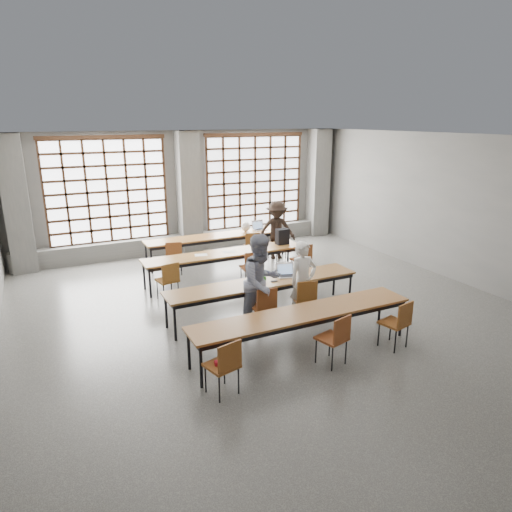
{
  "coord_description": "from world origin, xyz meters",
  "views": [
    {
      "loc": [
        -4.07,
        -7.57,
        3.84
      ],
      "look_at": [
        -0.17,
        0.4,
        1.14
      ],
      "focal_mm": 32.0,
      "sensor_mm": 36.0,
      "label": 1
    }
  ],
  "objects": [
    {
      "name": "desk_row_b",
      "position": [
        -0.1,
        2.23,
        0.66
      ],
      "size": [
        4.0,
        0.7,
        0.73
      ],
      "color": "brown",
      "rests_on": "floor"
    },
    {
      "name": "chair_mid_right",
      "position": [
        1.7,
        1.6,
        0.54
      ],
      "size": [
        0.43,
        0.43,
        0.88
      ],
      "color": "brown",
      "rests_on": "floor"
    },
    {
      "name": "chair_back_left",
      "position": [
        -1.09,
        3.24,
        0.54
      ],
      "size": [
        0.51,
        0.51,
        0.88
      ],
      "color": "brown",
      "rests_on": "floor"
    },
    {
      "name": "ceiling",
      "position": [
        0.0,
        0.0,
        3.5
      ],
      "size": [
        11.0,
        11.0,
        0.0
      ],
      "primitive_type": "plane",
      "rotation": [
        3.14,
        0.0,
        0.0
      ],
      "color": "silver",
      "rests_on": "floor"
    },
    {
      "name": "chair_near_mid",
      "position": [
        -0.05,
        -2.24,
        0.54
      ],
      "size": [
        0.51,
        0.52,
        0.88
      ],
      "color": "brown",
      "rests_on": "floor"
    },
    {
      "name": "green_box",
      "position": [
        -0.24,
        0.09,
        0.78
      ],
      "size": [
        0.27,
        0.17,
        0.09
      ],
      "primitive_type": "cube",
      "rotation": [
        0.0,
        0.0,
        -0.34
      ],
      "color": "green",
      "rests_on": "desk_row_c"
    },
    {
      "name": "chair_front_right",
      "position": [
        0.39,
        -0.62,
        0.54
      ],
      "size": [
        0.51,
        0.51,
        0.88
      ],
      "color": "brown",
      "rests_on": "floor"
    },
    {
      "name": "column_right",
      "position": [
        4.5,
        5.22,
        1.75
      ],
      "size": [
        0.6,
        0.55,
        3.5
      ],
      "primitive_type": "cube",
      "color": "#585856",
      "rests_on": "floor"
    },
    {
      "name": "red_pouch",
      "position": [
        -1.97,
        -2.16,
        0.5
      ],
      "size": [
        0.21,
        0.1,
        0.06
      ],
      "primitive_type": "cube",
      "rotation": [
        0.0,
        0.0,
        -0.11
      ],
      "color": "#B21625",
      "rests_on": "chair_near_left"
    },
    {
      "name": "window_right",
      "position": [
        2.25,
        5.42,
        1.9
      ],
      "size": [
        3.32,
        0.12,
        3.0
      ],
      "color": "white",
      "rests_on": "wall_back"
    },
    {
      "name": "student_female",
      "position": [
        -0.49,
        -0.49,
        0.92
      ],
      "size": [
        1.04,
        0.9,
        1.84
      ],
      "primitive_type": "imported",
      "rotation": [
        0.0,
        0.0,
        0.26
      ],
      "color": "#19224D",
      "rests_on": "floor"
    },
    {
      "name": "desk_row_c",
      "position": [
        -0.19,
        0.01,
        0.66
      ],
      "size": [
        4.0,
        0.7,
        0.73
      ],
      "color": "brown",
      "rests_on": "floor"
    },
    {
      "name": "chair_back_right",
      "position": [
        1.95,
        3.24,
        0.54
      ],
      "size": [
        0.5,
        0.5,
        0.88
      ],
      "color": "brown",
      "rests_on": "floor"
    },
    {
      "name": "paper_sheet_c",
      "position": [
        -0.0,
        2.23,
        0.73
      ],
      "size": [
        0.34,
        0.28,
        0.0
      ],
      "primitive_type": "cube",
      "rotation": [
        0.0,
        0.0,
        -0.27
      ],
      "color": "white",
      "rests_on": "desk_row_b"
    },
    {
      "name": "plastic_bag",
      "position": [
        1.23,
        3.92,
        0.87
      ],
      "size": [
        0.3,
        0.26,
        0.29
      ],
      "primitive_type": "ellipsoid",
      "rotation": [
        0.0,
        0.0,
        0.24
      ],
      "color": "silver",
      "rests_on": "desk_row_a"
    },
    {
      "name": "window_left",
      "position": [
        -2.25,
        5.42,
        1.9
      ],
      "size": [
        3.32,
        0.12,
        3.0
      ],
      "color": "white",
      "rests_on": "wall_back"
    },
    {
      "name": "laptop_back",
      "position": [
        1.68,
        3.98,
        0.79
      ],
      "size": [
        0.38,
        0.32,
        0.26
      ],
      "color": "silver",
      "rests_on": "desk_row_a"
    },
    {
      "name": "desk_row_d",
      "position": [
        -0.27,
        -1.61,
        0.66
      ],
      "size": [
        4.0,
        0.7,
        0.73
      ],
      "color": "brown",
      "rests_on": "floor"
    },
    {
      "name": "chair_front_left",
      "position": [
        -0.5,
        -0.62,
        0.54
      ],
      "size": [
        0.45,
        0.45,
        0.88
      ],
      "color": "brown",
      "rests_on": "floor"
    },
    {
      "name": "phone",
      "position": [
        -0.01,
        -0.09,
        0.74
      ],
      "size": [
        0.14,
        0.07,
        0.01
      ],
      "primitive_type": "cube",
      "rotation": [
        0.0,
        0.0,
        -0.12
      ],
      "color": "black",
      "rests_on": "desk_row_c"
    },
    {
      "name": "chair_near_right",
      "position": [
        1.24,
        -2.24,
        0.54
      ],
      "size": [
        0.5,
        0.5,
        0.88
      ],
      "color": "brown",
      "rests_on": "floor"
    },
    {
      "name": "backpack",
      "position": [
        1.5,
        2.28,
        0.93
      ],
      "size": [
        0.32,
        0.2,
        0.4
      ],
      "primitive_type": "cube",
      "rotation": [
        0.0,
        0.0,
        0.0
      ],
      "color": "black",
      "rests_on": "desk_row_b"
    },
    {
      "name": "chair_mid_left",
      "position": [
        -1.69,
        1.6,
        0.54
      ],
      "size": [
        0.49,
        0.49,
        0.88
      ],
      "color": "brown",
      "rests_on": "floor"
    },
    {
      "name": "sill_ledge",
      "position": [
        0.0,
        5.3,
        0.25
      ],
      "size": [
        9.8,
        0.35,
        0.5
      ],
      "primitive_type": "cube",
      "color": "#585856",
      "rests_on": "floor"
    },
    {
      "name": "mouse",
      "position": [
        0.76,
        -0.01,
        0.75
      ],
      "size": [
        0.12,
        0.1,
        0.04
      ],
      "primitive_type": "ellipsoid",
      "rotation": [
        0.0,
        0.0,
        0.43
      ],
      "color": "white",
      "rests_on": "desk_row_c"
    },
    {
      "name": "column_mid",
      "position": [
        0.0,
        5.22,
        1.75
      ],
      "size": [
        0.6,
        0.55,
        3.5
      ],
      "primitive_type": "cube",
      "color": "#585856",
      "rests_on": "floor"
    },
    {
      "name": "chair_back_mid",
      "position": [
        1.11,
        3.25,
        0.54
      ],
      "size": [
        0.53,
        0.53,
        0.88
      ],
      "color": "brown",
      "rests_on": "floor"
    },
    {
      "name": "desk_row_a",
      "position": [
        0.33,
        3.87,
        0.66
      ],
      "size": [
        4.0,
        0.7,
        0.73
      ],
      "color": "brown",
      "rests_on": "floor"
    },
    {
      "name": "wall_right",
      "position": [
        5.0,
        0.0,
        1.75
      ],
      "size": [
        0.0,
        11.0,
        11.0
      ],
      "primitive_type": "plane",
      "rotation": [
        1.57,
        0.0,
        -1.57
      ],
      "color": "#5E5E5B",
      "rests_on": "floor"
    },
    {
      "name": "laptop_front",
      "position": [
        0.37,
        0.11,
        0.79
      ],
      "size": [
        0.43,
        0.39,
        0.26
      ],
      "color": "silver",
      "rests_on": "desk_row_c"
    },
    {
      "name": "chair_mid_centre",
      "position": [
        0.29,
        1.6,
        0.54
      ],
      "size": [
        0.46,
        0.46,
        0.88
      ],
      "color": "brown",
      "rests_on": "floor"
    },
    {
      "name": "student_back",
      "position": [
        1.93,
        3.37,
        0.82
      ],
      "size": [
        1.19,
        0.9,
        1.63
      ],
      "primitive_type": "imported",
      "rotation": [
        0.0,
        0.0,
        -0.31
      ],
      "color": "black",
      "rests_on": "floor"
    },
    {
      "name": "floor",
      "position": [
        0.0,
        0.0,
        0.0
      ],
      "size": [
        11.0,
        11.0,
        0.0
      ],
      "primitive_type": "plane",
      "color": "#4A4A48",
      "rests_on": "ground"
    },
    {
      "name": "chair_near_left",
      "position": [
        -1.96,
        -2.24,
        0.54
      ],
      "size": [
        0.51,
        0.51,
        0.88
      ],
      "color": "brown",
      "rests_on": "floor"
    },
    {
      "name": "paper_sheet_a",
      "position": [
        -0.7,
        2.28,
        0.73
      ],
      "size": [
        0.34,
        0.28,
        0.0
      ],
      "primitive_type": "cube",
      "rotation": [
        0.0,
        0.0,
        -0.26
      ],
      "color": "white",
      "rests_on": "desk_row_b"
    },
    {
      "name": "student_male",
      "position": [
        0.41,
        -0.49,
        0.8
      ],
      "size": [
        0.59,
        0.4,
        1.59
      ],
      "primitive_type": "imported",
      "rotation": [
        0.0,
        0.0,
        0.03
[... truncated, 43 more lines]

